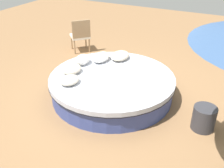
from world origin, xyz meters
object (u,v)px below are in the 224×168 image
at_px(throw_pillow_4, 69,80).
at_px(patio_chair, 81,34).
at_px(throw_pillow_1, 101,57).
at_px(throw_pillow_3, 72,69).
at_px(throw_pillow_0, 120,56).
at_px(side_table, 204,118).
at_px(round_bed, 112,86).
at_px(throw_pillow_2, 82,60).

height_order(throw_pillow_4, patio_chair, patio_chair).
relative_size(throw_pillow_1, patio_chair, 0.54).
bearing_deg(patio_chair, throw_pillow_4, -108.10).
bearing_deg(throw_pillow_3, throw_pillow_0, -29.01).
height_order(throw_pillow_1, throw_pillow_4, throw_pillow_1).
xyz_separation_m(throw_pillow_0, patio_chair, (0.93, 1.70, -0.00)).
distance_m(throw_pillow_1, patio_chair, 1.82).
xyz_separation_m(throw_pillow_0, side_table, (-1.11, -2.16, -0.34)).
height_order(round_bed, throw_pillow_3, throw_pillow_3).
bearing_deg(throw_pillow_3, round_bed, -73.76).
relative_size(throw_pillow_1, throw_pillow_2, 1.30).
distance_m(throw_pillow_3, throw_pillow_4, 0.46).
xyz_separation_m(throw_pillow_0, throw_pillow_3, (-1.10, 0.61, -0.00)).
distance_m(throw_pillow_2, throw_pillow_4, 0.90).
relative_size(throw_pillow_1, throw_pillow_4, 1.27).
xyz_separation_m(patio_chair, side_table, (-2.04, -3.86, -0.34)).
bearing_deg(throw_pillow_3, throw_pillow_2, 3.25).
xyz_separation_m(throw_pillow_0, throw_pillow_4, (-1.51, 0.39, -0.01)).
bearing_deg(throw_pillow_3, throw_pillow_1, -17.87).
bearing_deg(side_table, throw_pillow_2, 80.45).
height_order(throw_pillow_1, patio_chair, patio_chair).
xyz_separation_m(round_bed, throw_pillow_3, (-0.24, 0.83, 0.31)).
xyz_separation_m(throw_pillow_2, throw_pillow_3, (-0.46, -0.03, -0.03)).
xyz_separation_m(round_bed, throw_pillow_4, (-0.65, 0.61, 0.31)).
height_order(throw_pillow_2, throw_pillow_4, throw_pillow_2).
bearing_deg(throw_pillow_4, throw_pillow_3, 28.31).
bearing_deg(throw_pillow_2, round_bed, -104.31).
bearing_deg(throw_pillow_3, throw_pillow_4, -151.69).
height_order(throw_pillow_1, throw_pillow_2, throw_pillow_2).
height_order(throw_pillow_0, throw_pillow_4, throw_pillow_0).
distance_m(round_bed, throw_pillow_4, 0.94).
bearing_deg(throw_pillow_4, side_table, -81.09).
bearing_deg(throw_pillow_1, side_table, -108.10).
bearing_deg(patio_chair, side_table, -74.25).
distance_m(round_bed, throw_pillow_0, 0.94).
relative_size(throw_pillow_3, throw_pillow_4, 1.08).
distance_m(throw_pillow_1, throw_pillow_3, 0.85).
height_order(throw_pillow_1, side_table, throw_pillow_1).
height_order(patio_chair, side_table, patio_chair).
distance_m(throw_pillow_2, patio_chair, 1.90).
bearing_deg(patio_chair, throw_pillow_3, -108.10).
distance_m(round_bed, side_table, 1.95).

